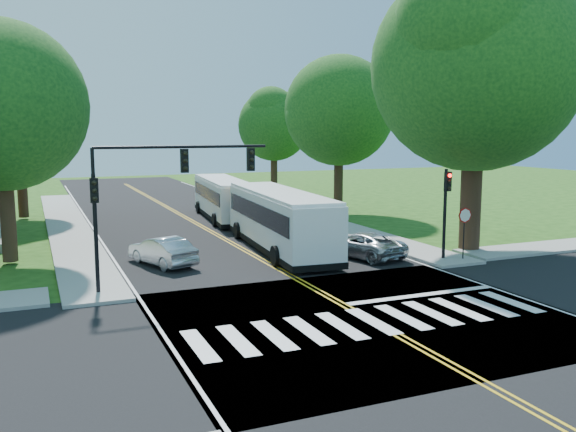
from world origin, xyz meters
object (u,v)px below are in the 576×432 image
bus_follow (223,198)px  signal_ne (446,201)px  hatchback (162,251)px  dark_sedan (295,219)px  suv (363,245)px  signal_nw (156,182)px  bus_lead (279,219)px

bus_follow → signal_ne: bearing=113.8°
hatchback → dark_sedan: 12.37m
suv → dark_sedan: (0.32, 9.31, 0.01)m
signal_nw → dark_sedan: size_ratio=1.57×
bus_lead → bus_follow: size_ratio=1.09×
hatchback → suv: (9.75, -2.12, -0.04)m
hatchback → suv: bearing=148.1°
bus_lead → dark_sedan: 6.93m
bus_lead → hatchback: (-6.57, -1.30, -0.99)m
bus_follow → suv: 15.98m
signal_ne → dark_sedan: signal_ne is taller
bus_lead → suv: bearing=137.7°
bus_lead → bus_follow: bearing=-88.1°
bus_follow → suv: (2.58, -15.75, -0.89)m
signal_ne → bus_follow: bearing=107.9°
bus_follow → hatchback: bus_follow is taller
bus_lead → hatchback: 6.77m
signal_nw → bus_follow: 20.06m
signal_ne → dark_sedan: 12.22m
signal_ne → bus_lead: 8.72m
bus_lead → dark_sedan: bus_lead is taller
bus_follow → suv: bearing=105.2°
bus_lead → dark_sedan: size_ratio=2.73×
signal_nw → suv: (10.80, 2.34, -3.72)m
signal_ne → suv: signal_ne is taller
signal_nw → signal_ne: size_ratio=1.62×
bus_follow → signal_nw: bearing=71.4°
signal_ne → bus_lead: bearing=138.3°
signal_nw → suv: 11.66m
bus_follow → dark_sedan: bus_follow is taller
signal_nw → signal_ne: (14.06, 0.01, -1.41)m
hatchback → bus_follow: bearing=-137.4°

